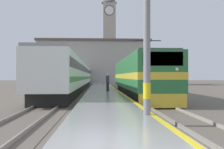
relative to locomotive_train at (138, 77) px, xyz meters
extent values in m
plane|color=#60564C|center=(-3.14, 11.59, -1.85)|extent=(200.00, 200.00, 0.00)
cube|color=#999999|center=(-3.14, 6.59, -1.63)|extent=(3.31, 140.00, 0.44)
cube|color=yellow|center=(-1.64, 6.59, -1.41)|extent=(0.20, 140.00, 0.00)
cube|color=#60564C|center=(0.00, 6.59, -1.84)|extent=(2.83, 140.00, 0.02)
cube|color=gray|center=(-0.72, 6.59, -1.76)|extent=(0.07, 140.00, 0.14)
cube|color=gray|center=(0.72, 6.59, -1.76)|extent=(0.07, 140.00, 0.14)
cube|color=#60564C|center=(-6.77, 6.59, -1.84)|extent=(2.83, 140.00, 0.02)
cube|color=gray|center=(-7.49, 6.59, -1.76)|extent=(0.07, 140.00, 0.14)
cube|color=gray|center=(-6.05, 6.59, -1.76)|extent=(0.07, 140.00, 0.14)
cube|color=black|center=(0.00, 0.04, -1.40)|extent=(2.47, 17.19, 0.90)
cube|color=#286B38|center=(0.00, 0.04, 0.32)|extent=(2.90, 18.69, 2.54)
cube|color=gold|center=(0.00, 0.04, 0.06)|extent=(2.92, 18.71, 0.44)
cube|color=gold|center=(0.00, -9.15, -1.36)|extent=(2.75, 0.30, 0.81)
cube|color=black|center=(0.00, -9.24, 1.04)|extent=(2.32, 0.12, 0.80)
sphere|color=white|center=(-0.80, -9.28, 0.44)|extent=(0.20, 0.20, 0.20)
sphere|color=white|center=(0.80, -9.28, 0.44)|extent=(0.20, 0.20, 0.20)
cube|color=#4C4C51|center=(0.00, 0.04, 1.65)|extent=(2.61, 17.75, 0.12)
cylinder|color=#333333|center=(0.00, -4.98, 2.21)|extent=(0.06, 0.63, 1.03)
cylinder|color=#333333|center=(0.00, -4.28, 2.21)|extent=(0.06, 0.63, 1.03)
cube|color=#262626|center=(0.00, -4.63, 2.71)|extent=(2.03, 0.08, 0.06)
cube|color=black|center=(-6.77, 13.41, -1.40)|extent=(2.46, 43.38, 0.90)
cube|color=silver|center=(-6.77, 13.41, 0.39)|extent=(2.90, 45.19, 2.68)
cube|color=black|center=(-6.77, 13.41, 0.92)|extent=(2.92, 44.28, 0.64)
cube|color=#338442|center=(-6.77, 13.41, -0.15)|extent=(2.92, 44.28, 0.36)
cube|color=gray|center=(-6.77, 13.41, 1.83)|extent=(2.67, 45.19, 0.20)
cylinder|color=gray|center=(-1.85, -14.19, 2.31)|extent=(0.27, 0.27, 7.44)
cylinder|color=yellow|center=(-1.85, -14.19, -0.51)|extent=(0.29, 0.29, 0.60)
cylinder|color=#23232D|center=(-2.76, 1.23, -1.00)|extent=(0.26, 0.26, 0.83)
cylinder|color=navy|center=(-2.76, 1.23, -0.24)|extent=(0.34, 0.34, 0.69)
sphere|color=tan|center=(-2.76, 1.23, 0.21)|extent=(0.22, 0.22, 0.22)
cube|color=#ADA393|center=(-0.88, 41.88, 8.35)|extent=(3.14, 3.14, 20.41)
cylinder|color=black|center=(-0.88, 40.29, 16.36)|extent=(2.50, 0.06, 2.50)
cylinder|color=white|center=(-0.88, 40.26, 16.36)|extent=(2.20, 0.10, 2.20)
cube|color=#A8A399|center=(-4.59, 35.58, 2.93)|extent=(24.43, 6.86, 9.56)
cube|color=#564C47|center=(-4.59, 35.58, 7.96)|extent=(25.03, 7.46, 0.50)
camera|label=1|loc=(-3.68, -23.94, 0.02)|focal=42.00mm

